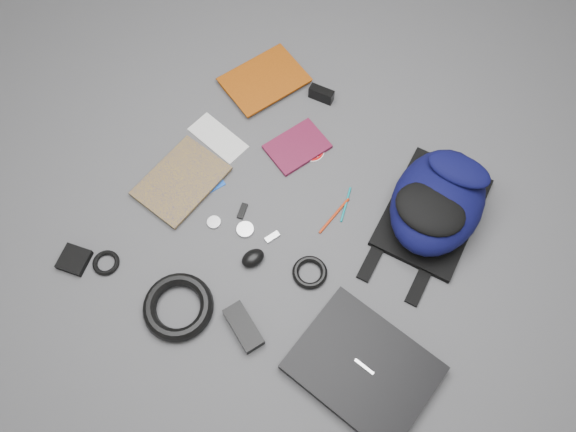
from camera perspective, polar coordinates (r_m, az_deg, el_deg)
The scene contains 22 objects.
ground at distance 1.78m, azimuth 0.00°, elevation -0.27°, with size 4.00×4.00×0.00m, color #4F4F51.
backpack at distance 1.76m, azimuth 14.98°, elevation 1.46°, with size 0.29×0.42×0.18m, color black, non-canonical shape.
laptop at distance 1.63m, azimuth 7.66°, elevation -15.04°, with size 0.38×0.29×0.04m, color black.
textbook_red at distance 2.10m, azimuth -4.07°, elevation 15.38°, with size 0.20×0.28×0.03m, color #7B3207.
comic_book at distance 1.90m, azimuth -13.00°, elevation 5.11°, with size 0.20×0.28×0.02m, color #C1970D.
envelope at distance 1.93m, azimuth -7.12°, elevation 7.88°, with size 0.21×0.09×0.00m, color silver.
dvd_case at distance 1.89m, azimuth 0.94°, elevation 7.04°, with size 0.14×0.19×0.02m, color #480D22.
compact_camera at distance 2.00m, azimuth 3.41°, elevation 12.25°, with size 0.09×0.03×0.05m, color black.
sticker_disc at distance 1.89m, azimuth 2.43°, elevation 6.63°, with size 0.09×0.09×0.00m, color white.
pen_teal at distance 1.80m, azimuth 5.89°, elevation 1.18°, with size 0.01×0.01×0.13m, color #0E7C83.
pen_red at distance 1.78m, azimuth 4.71°, elevation 0.04°, with size 0.01×0.01×0.15m, color #AE2D0D.
id_badge at distance 1.84m, azimuth -7.83°, elevation 3.21°, with size 0.05×0.08×0.00m, color #184CB7.
usb_black at distance 1.79m, azimuth -4.66°, elevation 0.51°, with size 0.02×0.05×0.01m, color black.
usb_silver at distance 1.75m, azimuth -1.61°, elevation -2.15°, with size 0.02×0.05×0.01m, color #AEAFB1.
mouse at distance 1.71m, azimuth -3.58°, elevation -4.29°, with size 0.05×0.07×0.04m, color black.
headphone_left at distance 1.78m, azimuth -7.53°, elevation -0.65°, with size 0.04×0.04×0.01m, color #B2B2B4.
headphone_right at distance 1.76m, azimuth -4.37°, elevation -1.39°, with size 0.05×0.05×0.01m, color silver.
cable_coil at distance 1.70m, azimuth 2.23°, elevation -5.75°, with size 0.11×0.11×0.02m, color black.
power_brick at distance 1.65m, azimuth -4.54°, elevation -11.18°, with size 0.14×0.06×0.03m, color black.
power_cord_coil at distance 1.69m, azimuth -11.09°, elevation -9.05°, with size 0.21×0.21×0.04m, color black.
pouch at distance 1.83m, azimuth -20.89°, elevation -4.17°, with size 0.08×0.08×0.02m, color black.
earbud_coil at distance 1.80m, azimuth -18.00°, elevation -4.55°, with size 0.08×0.08×0.02m, color black.
Camera 1 is at (0.40, -0.62, 1.62)m, focal length 35.00 mm.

